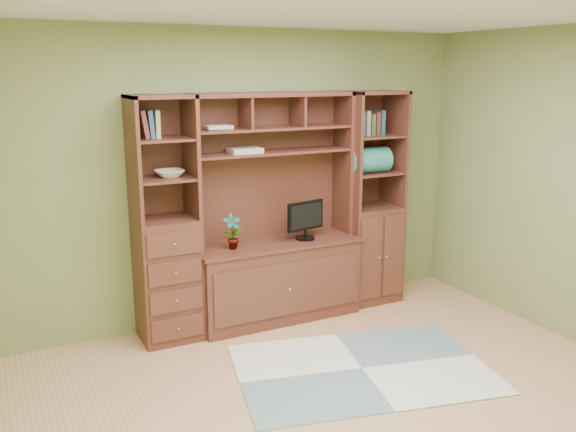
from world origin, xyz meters
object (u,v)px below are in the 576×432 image
right_tower (370,199)px  monitor (305,213)px  left_tower (165,221)px  center_hutch (277,210)px

right_tower → monitor: size_ratio=4.22×
left_tower → monitor: bearing=-3.4°
center_hutch → monitor: size_ratio=4.22×
left_tower → center_hutch: bearing=-2.3°
left_tower → monitor: size_ratio=4.22×
center_hutch → right_tower: 1.03m
left_tower → right_tower: 2.02m
right_tower → monitor: 0.76m
monitor → center_hutch: bearing=160.9°
monitor → right_tower: bearing=-6.0°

